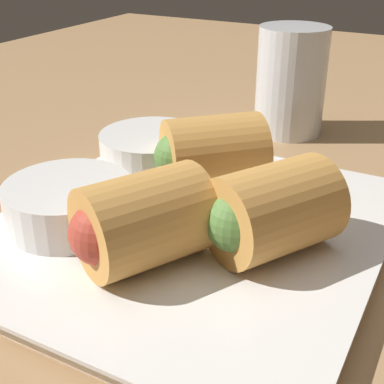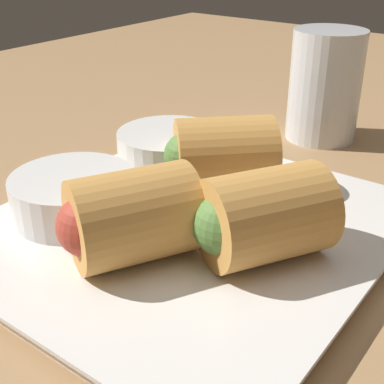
{
  "view_description": "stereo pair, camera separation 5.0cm",
  "coord_description": "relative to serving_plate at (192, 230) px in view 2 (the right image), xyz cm",
  "views": [
    {
      "loc": [
        -29.5,
        -13.04,
        22.92
      ],
      "look_at": [
        0.24,
        2.96,
        5.88
      ],
      "focal_mm": 50.0,
      "sensor_mm": 36.0,
      "label": 1
    },
    {
      "loc": [
        -26.8,
        -17.26,
        22.92
      ],
      "look_at": [
        0.24,
        2.96,
        5.88
      ],
      "focal_mm": 50.0,
      "sensor_mm": 36.0,
      "label": 2
    }
  ],
  "objects": [
    {
      "name": "dipping_bowl_far",
      "position": [
        7.02,
        7.78,
        2.43
      ],
      "size": [
        9.14,
        9.14,
        3.11
      ],
      "color": "white",
      "rests_on": "serving_plate"
    },
    {
      "name": "dipping_bowl_near",
      "position": [
        -4.29,
        7.65,
        2.43
      ],
      "size": [
        9.14,
        9.14,
        3.11
      ],
      "color": "white",
      "rests_on": "serving_plate"
    },
    {
      "name": "roll_back_left",
      "position": [
        -6.28,
        0.45,
        3.72
      ],
      "size": [
        9.61,
        8.9,
        5.96
      ],
      "color": "#D19347",
      "rests_on": "serving_plate"
    },
    {
      "name": "roll_front_left",
      "position": [
        -1.25,
        -6.09,
        3.72
      ],
      "size": [
        9.66,
        9.03,
        5.96
      ],
      "color": "#D19347",
      "rests_on": "serving_plate"
    },
    {
      "name": "drinking_glass",
      "position": [
        25.15,
        1.46,
        4.97
      ],
      "size": [
        7.45,
        7.45,
        11.46
      ],
      "color": "silver",
      "rests_on": "table_surface"
    },
    {
      "name": "serving_plate",
      "position": [
        0.0,
        0.0,
        0.0
      ],
      "size": [
        29.2,
        26.53,
        1.5
      ],
      "color": "white",
      "rests_on": "table_surface"
    },
    {
      "name": "roll_front_right",
      "position": [
        5.64,
        1.59,
        3.72
      ],
      "size": [
        9.65,
        9.67,
        5.96
      ],
      "color": "#D19347",
      "rests_on": "serving_plate"
    },
    {
      "name": "table_surface",
      "position": [
        -0.24,
        -2.96,
        -1.76
      ],
      "size": [
        180.0,
        140.0,
        2.0
      ],
      "color": "#A87F54",
      "rests_on": "ground"
    }
  ]
}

